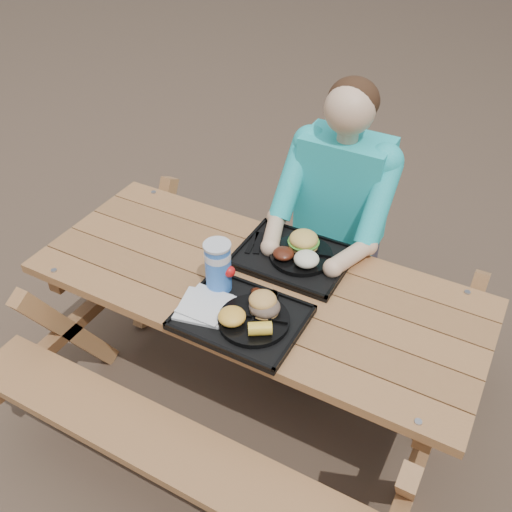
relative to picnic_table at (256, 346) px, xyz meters
The scene contains 18 objects.
ground 0.38m from the picnic_table, ahead, with size 60.00×60.00×0.00m, color #999999.
picnic_table is the anchor object (origin of this frame).
tray_near 0.44m from the picnic_table, 75.48° to the right, with size 0.45×0.35×0.02m, color black.
tray_far 0.44m from the picnic_table, 70.09° to the left, with size 0.45×0.35×0.02m, color black.
plate_near 0.47m from the picnic_table, 63.21° to the right, with size 0.26×0.26×0.02m, color black.
plate_far 0.46m from the picnic_table, 63.79° to the left, with size 0.26×0.26×0.02m, color black.
napkin_stack 0.48m from the picnic_table, 110.11° to the right, with size 0.18×0.18×0.02m, color silver.
soda_cup 0.52m from the picnic_table, 129.93° to the right, with size 0.10×0.10×0.20m, color blue.
condiment_bbq 0.42m from the picnic_table, 61.08° to the right, with size 0.05×0.05×0.03m, color black.
condiment_mustard 0.43m from the picnic_table, 35.05° to the right, with size 0.05×0.05×0.03m, color yellow.
sandwich 0.52m from the picnic_table, 52.81° to the right, with size 0.11×0.11×0.11m, color #D7984C, non-canonical shape.
mac_cheese 0.52m from the picnic_table, 79.49° to the right, with size 0.10×0.10×0.05m, color yellow.
corn_cob 0.54m from the picnic_table, 58.89° to the right, with size 0.08×0.08×0.05m, color yellow, non-canonical shape.
cutlery_far 0.46m from the picnic_table, 116.85° to the left, with size 0.03×0.15×0.01m, color black.
burger 0.54m from the picnic_table, 70.24° to the left, with size 0.12×0.12×0.11m, color #E2B14F, non-canonical shape.
baked_beans 0.46m from the picnic_table, 71.61° to the left, with size 0.09×0.09×0.04m, color #4B1C0F.
potato_salad 0.49m from the picnic_table, 44.60° to the left, with size 0.10×0.10×0.06m, color #EEE9CA.
diner 0.66m from the picnic_table, 79.25° to the left, with size 0.48×0.84×1.28m, color #1BC2B3, non-canonical shape.
Camera 1 is at (0.81, -1.49, 2.24)m, focal length 40.00 mm.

